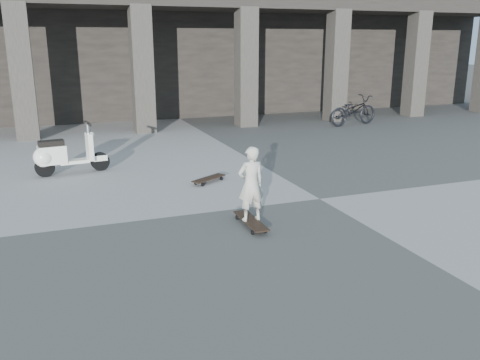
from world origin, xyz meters
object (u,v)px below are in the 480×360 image
object	(u,v)px
skateboard_spare	(209,179)
bicycle	(353,110)
child	(251,184)
scooter	(59,155)
longboard	(251,221)

from	to	relation	value
skateboard_spare	bicycle	size ratio (longest dim) A/B	0.43
skateboard_spare	child	distance (m)	2.83
bicycle	skateboard_spare	bearing A→B (deg)	118.00
skateboard_spare	bicycle	distance (m)	8.91
bicycle	scooter	bearing A→B (deg)	100.54
child	bicycle	distance (m)	10.90
longboard	skateboard_spare	size ratio (longest dim) A/B	1.23
skateboard_spare	bicycle	bearing A→B (deg)	6.32
scooter	longboard	bearing A→B (deg)	-65.72
longboard	bicycle	xyz separation A→B (m)	(7.18, 8.20, 0.44)
child	scooter	size ratio (longest dim) A/B	0.74
longboard	scooter	bearing A→B (deg)	32.50
scooter	bicycle	distance (m)	10.64
longboard	scooter	size ratio (longest dim) A/B	0.63
longboard	skateboard_spare	distance (m)	2.76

